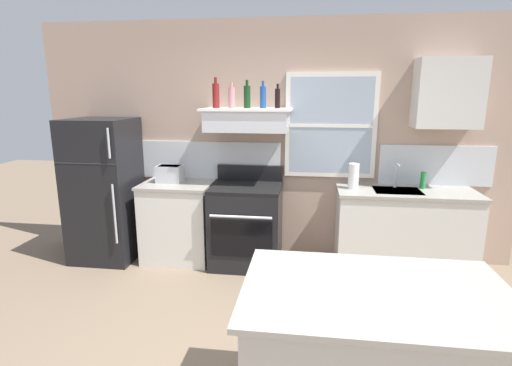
# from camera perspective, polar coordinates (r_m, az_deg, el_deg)

# --- Properties ---
(back_wall) EXTENTS (5.40, 0.11, 2.70)m
(back_wall) POSITION_cam_1_polar(r_m,az_deg,el_deg) (4.55, 2.78, 5.94)
(back_wall) COLOR tan
(back_wall) RESTS_ON ground_plane
(refrigerator) EXTENTS (0.70, 0.72, 1.63)m
(refrigerator) POSITION_cam_1_polar(r_m,az_deg,el_deg) (4.85, -21.10, -0.96)
(refrigerator) COLOR black
(refrigerator) RESTS_ON ground_plane
(counter_left_of_stove) EXTENTS (0.79, 0.63, 0.91)m
(counter_left_of_stove) POSITION_cam_1_polar(r_m,az_deg,el_deg) (4.66, -11.14, -5.44)
(counter_left_of_stove) COLOR silver
(counter_left_of_stove) RESTS_ON ground_plane
(toaster) EXTENTS (0.30, 0.20, 0.19)m
(toaster) POSITION_cam_1_polar(r_m,az_deg,el_deg) (4.58, -12.37, 1.35)
(toaster) COLOR silver
(toaster) RESTS_ON counter_left_of_stove
(stove_range) EXTENTS (0.76, 0.69, 1.09)m
(stove_range) POSITION_cam_1_polar(r_m,az_deg,el_deg) (4.43, -1.41, -6.04)
(stove_range) COLOR black
(stove_range) RESTS_ON ground_plane
(range_hood_shelf) EXTENTS (0.96, 0.52, 0.24)m
(range_hood_shelf) POSITION_cam_1_polar(r_m,az_deg,el_deg) (4.30, -1.29, 9.17)
(range_hood_shelf) COLOR silver
(bottle_red_label_wine) EXTENTS (0.07, 0.07, 0.32)m
(bottle_red_label_wine) POSITION_cam_1_polar(r_m,az_deg,el_deg) (4.31, -5.83, 12.53)
(bottle_red_label_wine) COLOR maroon
(bottle_red_label_wine) RESTS_ON range_hood_shelf
(bottle_rose_pink) EXTENTS (0.07, 0.07, 0.27)m
(bottle_rose_pink) POSITION_cam_1_polar(r_m,az_deg,el_deg) (4.27, -3.55, 12.28)
(bottle_rose_pink) COLOR #C67F84
(bottle_rose_pink) RESTS_ON range_hood_shelf
(bottle_dark_green_wine) EXTENTS (0.07, 0.07, 0.29)m
(bottle_dark_green_wine) POSITION_cam_1_polar(r_m,az_deg,el_deg) (4.27, -1.30, 12.43)
(bottle_dark_green_wine) COLOR #143819
(bottle_dark_green_wine) RESTS_ON range_hood_shelf
(bottle_blue_liqueur) EXTENTS (0.07, 0.07, 0.28)m
(bottle_blue_liqueur) POSITION_cam_1_polar(r_m,az_deg,el_deg) (4.25, 1.03, 12.37)
(bottle_blue_liqueur) COLOR #1E478C
(bottle_blue_liqueur) RESTS_ON range_hood_shelf
(bottle_balsamic_dark) EXTENTS (0.06, 0.06, 0.25)m
(bottle_balsamic_dark) POSITION_cam_1_polar(r_m,az_deg,el_deg) (4.26, 3.13, 12.19)
(bottle_balsamic_dark) COLOR black
(bottle_balsamic_dark) RESTS_ON range_hood_shelf
(counter_right_with_sink) EXTENTS (1.43, 0.63, 0.91)m
(counter_right_with_sink) POSITION_cam_1_polar(r_m,az_deg,el_deg) (4.54, 20.54, -6.55)
(counter_right_with_sink) COLOR silver
(counter_right_with_sink) RESTS_ON ground_plane
(sink_faucet) EXTENTS (0.03, 0.17, 0.28)m
(sink_faucet) POSITION_cam_1_polar(r_m,az_deg,el_deg) (4.45, 19.66, 1.54)
(sink_faucet) COLOR silver
(sink_faucet) RESTS_ON counter_right_with_sink
(paper_towel_roll) EXTENTS (0.11, 0.11, 0.27)m
(paper_towel_roll) POSITION_cam_1_polar(r_m,az_deg,el_deg) (4.29, 13.94, 0.97)
(paper_towel_roll) COLOR white
(paper_towel_roll) RESTS_ON counter_right_with_sink
(dish_soap_bottle) EXTENTS (0.06, 0.06, 0.18)m
(dish_soap_bottle) POSITION_cam_1_polar(r_m,az_deg,el_deg) (4.53, 23.03, 0.36)
(dish_soap_bottle) COLOR #268C3F
(dish_soap_bottle) RESTS_ON counter_right_with_sink
(kitchen_island) EXTENTS (1.40, 0.90, 0.91)m
(kitchen_island) POSITION_cam_1_polar(r_m,az_deg,el_deg) (2.44, 16.37, -24.01)
(kitchen_island) COLOR silver
(kitchen_island) RESTS_ON ground_plane
(upper_cabinet_right) EXTENTS (0.64, 0.32, 0.70)m
(upper_cabinet_right) POSITION_cam_1_polar(r_m,az_deg,el_deg) (4.53, 26.04, 11.59)
(upper_cabinet_right) COLOR silver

